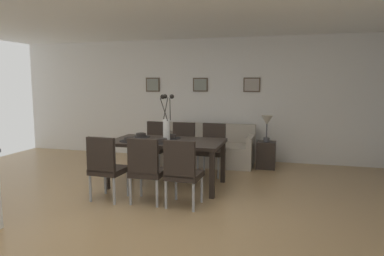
{
  "coord_description": "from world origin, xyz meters",
  "views": [
    {
      "loc": [
        1.74,
        -4.2,
        1.65
      ],
      "look_at": [
        0.32,
        0.89,
        0.97
      ],
      "focal_mm": 32.59,
      "sensor_mm": 36.0,
      "label": 1
    }
  ],
  "objects_px": {
    "framed_picture_center": "(200,85)",
    "dining_chair_mid_left": "(182,170)",
    "dining_chair_near_left": "(106,165)",
    "table_lamp": "(267,123)",
    "dining_chair_far_right": "(182,145)",
    "centerpiece_vase": "(167,123)",
    "dining_chair_far_left": "(146,167)",
    "dining_chair_mid_right": "(212,146)",
    "side_table": "(266,155)",
    "bowl_far_right": "(171,136)",
    "sofa": "(207,150)",
    "dining_table": "(167,145)",
    "bowl_near_left": "(130,139)",
    "bowl_near_right": "(141,135)",
    "dining_chair_near_right": "(155,144)",
    "bowl_far_left": "(162,140)",
    "framed_picture_left": "(153,85)",
    "framed_picture_right": "(252,85)"
  },
  "relations": [
    {
      "from": "framed_picture_center",
      "to": "dining_chair_mid_left",
      "type": "bearing_deg",
      "value": -80.13
    },
    {
      "from": "dining_chair_near_left",
      "to": "table_lamp",
      "type": "bearing_deg",
      "value": 51.33
    },
    {
      "from": "dining_chair_far_right",
      "to": "centerpiece_vase",
      "type": "relative_size",
      "value": 1.25
    },
    {
      "from": "dining_chair_far_left",
      "to": "dining_chair_mid_right",
      "type": "distance_m",
      "value": 1.87
    },
    {
      "from": "side_table",
      "to": "framed_picture_center",
      "type": "xyz_separation_m",
      "value": [
        -1.47,
        0.57,
        1.36
      ]
    },
    {
      "from": "bowl_far_right",
      "to": "sofa",
      "type": "height_order",
      "value": "bowl_far_right"
    },
    {
      "from": "dining_chair_mid_left",
      "to": "centerpiece_vase",
      "type": "bearing_deg",
      "value": 120.91
    },
    {
      "from": "dining_table",
      "to": "framed_picture_center",
      "type": "bearing_deg",
      "value": 90.0
    },
    {
      "from": "bowl_near_left",
      "to": "bowl_near_right",
      "type": "height_order",
      "value": "same"
    },
    {
      "from": "dining_chair_near_right",
      "to": "centerpiece_vase",
      "type": "height_order",
      "value": "centerpiece_vase"
    },
    {
      "from": "dining_chair_far_left",
      "to": "table_lamp",
      "type": "height_order",
      "value": "table_lamp"
    },
    {
      "from": "bowl_far_right",
      "to": "framed_picture_center",
      "type": "distance_m",
      "value": 2.15
    },
    {
      "from": "bowl_near_left",
      "to": "centerpiece_vase",
      "type": "bearing_deg",
      "value": 22.33
    },
    {
      "from": "dining_chair_near_right",
      "to": "dining_chair_far_left",
      "type": "height_order",
      "value": "same"
    },
    {
      "from": "bowl_near_left",
      "to": "framed_picture_center",
      "type": "bearing_deg",
      "value": 77.41
    },
    {
      "from": "dining_chair_near_right",
      "to": "side_table",
      "type": "distance_m",
      "value": 2.16
    },
    {
      "from": "dining_chair_far_left",
      "to": "dining_chair_far_right",
      "type": "distance_m",
      "value": 1.77
    },
    {
      "from": "centerpiece_vase",
      "to": "bowl_near_right",
      "type": "relative_size",
      "value": 4.32
    },
    {
      "from": "bowl_near_left",
      "to": "sofa",
      "type": "distance_m",
      "value": 2.16
    },
    {
      "from": "dining_table",
      "to": "bowl_near_left",
      "type": "bearing_deg",
      "value": -157.75
    },
    {
      "from": "side_table",
      "to": "dining_chair_near_left",
      "type": "bearing_deg",
      "value": -128.67
    },
    {
      "from": "bowl_far_left",
      "to": "bowl_near_right",
      "type": "bearing_deg",
      "value": 140.71
    },
    {
      "from": "bowl_near_right",
      "to": "side_table",
      "type": "bearing_deg",
      "value": 34.94
    },
    {
      "from": "sofa",
      "to": "side_table",
      "type": "xyz_separation_m",
      "value": [
        1.2,
        -0.09,
        -0.02
      ]
    },
    {
      "from": "bowl_near_left",
      "to": "bowl_far_left",
      "type": "height_order",
      "value": "same"
    },
    {
      "from": "dining_chair_mid_left",
      "to": "framed_picture_left",
      "type": "distance_m",
      "value": 3.67
    },
    {
      "from": "bowl_far_left",
      "to": "framed_picture_left",
      "type": "bearing_deg",
      "value": 114.61
    },
    {
      "from": "dining_chair_far_left",
      "to": "framed_picture_right",
      "type": "distance_m",
      "value": 3.45
    },
    {
      "from": "dining_chair_mid_right",
      "to": "sofa",
      "type": "bearing_deg",
      "value": 109.33
    },
    {
      "from": "side_table",
      "to": "table_lamp",
      "type": "xyz_separation_m",
      "value": [
        0.0,
        0.0,
        0.63
      ]
    },
    {
      "from": "dining_chair_near_right",
      "to": "bowl_near_left",
      "type": "distance_m",
      "value": 1.14
    },
    {
      "from": "framed_picture_left",
      "to": "framed_picture_center",
      "type": "height_order",
      "value": "framed_picture_left"
    },
    {
      "from": "dining_chair_mid_left",
      "to": "side_table",
      "type": "height_order",
      "value": "dining_chair_mid_left"
    },
    {
      "from": "framed_picture_right",
      "to": "sofa",
      "type": "bearing_deg",
      "value": -150.1
    },
    {
      "from": "dining_chair_near_right",
      "to": "dining_chair_far_right",
      "type": "distance_m",
      "value": 0.54
    },
    {
      "from": "dining_chair_near_right",
      "to": "bowl_near_left",
      "type": "xyz_separation_m",
      "value": [
        0.0,
        -1.11,
        0.27
      ]
    },
    {
      "from": "sofa",
      "to": "framed_picture_center",
      "type": "relative_size",
      "value": 5.79
    },
    {
      "from": "bowl_near_left",
      "to": "dining_chair_far_left",
      "type": "bearing_deg",
      "value": -49.81
    },
    {
      "from": "dining_chair_mid_right",
      "to": "bowl_far_right",
      "type": "height_order",
      "value": "dining_chair_mid_right"
    },
    {
      "from": "bowl_near_right",
      "to": "side_table",
      "type": "height_order",
      "value": "bowl_near_right"
    },
    {
      "from": "centerpiece_vase",
      "to": "framed_picture_center",
      "type": "distance_m",
      "value": 2.27
    },
    {
      "from": "centerpiece_vase",
      "to": "dining_chair_far_left",
      "type": "bearing_deg",
      "value": -88.85
    },
    {
      "from": "dining_chair_near_right",
      "to": "sofa",
      "type": "xyz_separation_m",
      "value": [
        0.81,
        0.82,
        -0.23
      ]
    },
    {
      "from": "table_lamp",
      "to": "framed_picture_center",
      "type": "distance_m",
      "value": 1.74
    },
    {
      "from": "bowl_far_left",
      "to": "side_table",
      "type": "height_order",
      "value": "bowl_far_left"
    },
    {
      "from": "dining_chair_near_right",
      "to": "centerpiece_vase",
      "type": "distance_m",
      "value": 1.16
    },
    {
      "from": "dining_chair_near_left",
      "to": "bowl_near_left",
      "type": "distance_m",
      "value": 0.75
    },
    {
      "from": "bowl_near_left",
      "to": "dining_chair_far_right",
      "type": "bearing_deg",
      "value": 64.51
    },
    {
      "from": "dining_chair_near_left",
      "to": "dining_chair_mid_right",
      "type": "relative_size",
      "value": 1.0
    },
    {
      "from": "sofa",
      "to": "bowl_near_left",
      "type": "bearing_deg",
      "value": -112.69
    }
  ]
}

